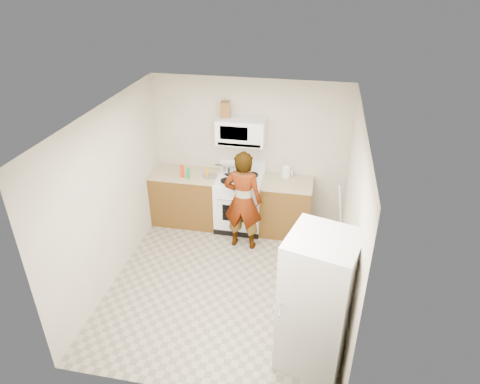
% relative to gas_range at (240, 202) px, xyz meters
% --- Properties ---
extents(floor, '(3.60, 3.60, 0.00)m').
position_rel_gas_range_xyz_m(floor, '(0.10, -1.48, -0.49)').
color(floor, gray).
rests_on(floor, ground).
extents(back_wall, '(3.20, 0.02, 2.50)m').
position_rel_gas_range_xyz_m(back_wall, '(0.10, 0.31, 0.76)').
color(back_wall, beige).
rests_on(back_wall, floor).
extents(right_wall, '(0.02, 3.60, 2.50)m').
position_rel_gas_range_xyz_m(right_wall, '(1.69, -1.48, 0.76)').
color(right_wall, beige).
rests_on(right_wall, floor).
extents(cabinet_left, '(1.12, 0.62, 0.90)m').
position_rel_gas_range_xyz_m(cabinet_left, '(-0.94, 0.01, -0.04)').
color(cabinet_left, brown).
rests_on(cabinet_left, floor).
extents(counter_left, '(1.14, 0.64, 0.03)m').
position_rel_gas_range_xyz_m(counter_left, '(-0.94, 0.01, 0.43)').
color(counter_left, tan).
rests_on(counter_left, cabinet_left).
extents(cabinet_right, '(0.80, 0.62, 0.90)m').
position_rel_gas_range_xyz_m(cabinet_right, '(0.78, 0.01, -0.04)').
color(cabinet_right, brown).
rests_on(cabinet_right, floor).
extents(counter_right, '(0.82, 0.64, 0.03)m').
position_rel_gas_range_xyz_m(counter_right, '(0.78, 0.01, 0.43)').
color(counter_right, tan).
rests_on(counter_right, cabinet_right).
extents(gas_range, '(0.76, 0.65, 1.13)m').
position_rel_gas_range_xyz_m(gas_range, '(0.00, 0.00, 0.00)').
color(gas_range, white).
rests_on(gas_range, floor).
extents(microwave, '(0.76, 0.38, 0.40)m').
position_rel_gas_range_xyz_m(microwave, '(0.00, 0.13, 1.21)').
color(microwave, white).
rests_on(microwave, back_wall).
extents(person, '(0.62, 0.43, 1.65)m').
position_rel_gas_range_xyz_m(person, '(0.16, -0.53, 0.34)').
color(person, tan).
rests_on(person, floor).
extents(fridge, '(0.86, 0.86, 1.70)m').
position_rel_gas_range_xyz_m(fridge, '(1.36, -2.58, 0.36)').
color(fridge, silver).
rests_on(fridge, floor).
extents(kettle, '(0.16, 0.16, 0.17)m').
position_rel_gas_range_xyz_m(kettle, '(0.74, 0.20, 0.54)').
color(kettle, white).
rests_on(kettle, counter_right).
extents(jug, '(0.16, 0.16, 0.24)m').
position_rel_gas_range_xyz_m(jug, '(-0.26, 0.18, 1.53)').
color(jug, brown).
rests_on(jug, microwave).
extents(saucepan, '(0.26, 0.26, 0.12)m').
position_rel_gas_range_xyz_m(saucepan, '(-0.21, 0.18, 0.53)').
color(saucepan, silver).
rests_on(saucepan, gas_range).
extents(tray, '(0.28, 0.21, 0.05)m').
position_rel_gas_range_xyz_m(tray, '(0.15, -0.14, 0.47)').
color(tray, white).
rests_on(tray, gas_range).
extents(bottle_spray, '(0.08, 0.08, 0.21)m').
position_rel_gas_range_xyz_m(bottle_spray, '(-0.93, -0.15, 0.55)').
color(bottle_spray, red).
rests_on(bottle_spray, counter_left).
extents(bottle_hot_sauce, '(0.07, 0.07, 0.16)m').
position_rel_gas_range_xyz_m(bottle_hot_sauce, '(-0.54, -0.04, 0.53)').
color(bottle_hot_sauce, orange).
rests_on(bottle_hot_sauce, counter_left).
extents(bottle_green_cap, '(0.07, 0.07, 0.18)m').
position_rel_gas_range_xyz_m(bottle_green_cap, '(-0.82, -0.18, 0.54)').
color(bottle_green_cap, '#178330').
rests_on(bottle_green_cap, counter_left).
extents(pot_lid, '(0.31, 0.31, 0.01)m').
position_rel_gas_range_xyz_m(pot_lid, '(-0.50, -0.03, 0.46)').
color(pot_lid, white).
rests_on(pot_lid, counter_left).
extents(broom, '(0.19, 0.19, 1.15)m').
position_rel_gas_range_xyz_m(broom, '(1.66, -0.32, 0.10)').
color(broom, white).
rests_on(broom, floor).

